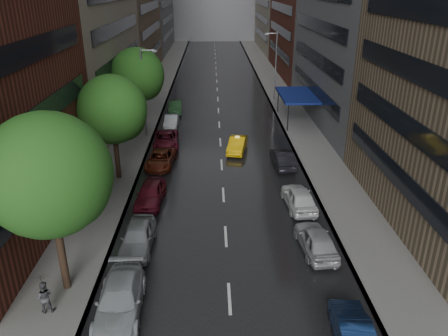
% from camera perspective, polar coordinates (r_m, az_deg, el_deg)
% --- Properties ---
extents(road, '(14.00, 140.00, 0.01)m').
position_cam_1_polar(road, '(65.86, -0.87, 9.85)').
color(road, black).
rests_on(road, ground).
extents(sidewalk_left, '(4.00, 140.00, 0.15)m').
position_cam_1_polar(sidewalk_left, '(66.35, -8.78, 9.74)').
color(sidewalk_left, gray).
rests_on(sidewalk_left, ground).
extents(sidewalk_right, '(4.00, 140.00, 0.15)m').
position_cam_1_polar(sidewalk_right, '(66.56, 7.02, 9.88)').
color(sidewalk_right, gray).
rests_on(sidewalk_right, ground).
extents(tree_near, '(6.10, 6.10, 9.72)m').
position_cam_1_polar(tree_near, '(22.29, -21.99, -0.87)').
color(tree_near, '#382619').
rests_on(tree_near, ground).
extents(tree_mid, '(5.44, 5.44, 8.67)m').
position_cam_1_polar(tree_mid, '(35.43, -14.39, 7.41)').
color(tree_mid, '#382619').
rests_on(tree_mid, ground).
extents(tree_far, '(5.65, 5.65, 9.01)m').
position_cam_1_polar(tree_far, '(47.52, -11.26, 11.84)').
color(tree_far, '#382619').
rests_on(tree_far, ground).
extents(taxi, '(2.33, 4.51, 1.42)m').
position_cam_1_polar(taxi, '(42.02, 1.74, 3.08)').
color(taxi, '#EEB50C').
rests_on(taxi, ground).
extents(parked_cars_left, '(2.79, 40.96, 1.58)m').
position_cam_1_polar(parked_cars_left, '(36.74, -8.67, -0.15)').
color(parked_cars_left, '#A4A7AD').
rests_on(parked_cars_left, ground).
extents(parked_cars_right, '(2.21, 25.17, 1.60)m').
position_cam_1_polar(parked_cars_right, '(30.02, 10.56, -5.82)').
color(parked_cars_right, '#0F2349').
rests_on(parked_cars_right, ground).
extents(ped_black_umbrella, '(0.96, 0.98, 2.09)m').
position_cam_1_polar(ped_black_umbrella, '(23.53, -22.57, -14.57)').
color(ped_black_umbrella, '#434247').
rests_on(ped_black_umbrella, sidewalk_left).
extents(street_lamp_left, '(1.74, 0.22, 9.00)m').
position_cam_1_polar(street_lamp_left, '(45.80, -10.41, 9.85)').
color(street_lamp_left, gray).
rests_on(street_lamp_left, sidewalk_left).
extents(street_lamp_right, '(1.74, 0.22, 9.00)m').
position_cam_1_polar(street_lamp_right, '(60.58, 6.69, 13.24)').
color(street_lamp_right, gray).
rests_on(street_lamp_right, sidewalk_right).
extents(awning, '(4.00, 8.00, 3.12)m').
position_cam_1_polar(awning, '(51.47, 9.53, 9.35)').
color(awning, navy).
rests_on(awning, sidewalk_right).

